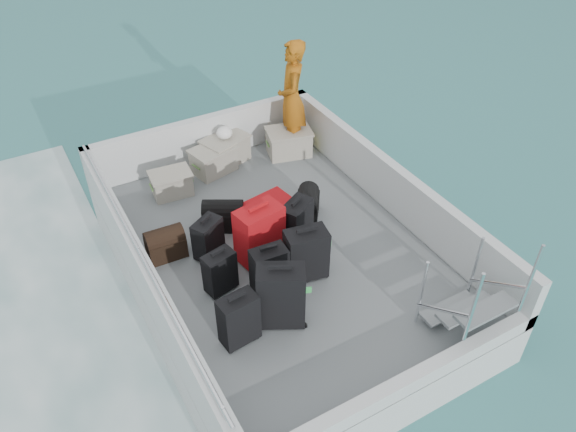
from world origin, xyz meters
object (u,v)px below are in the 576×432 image
object	(u,v)px
suitcase_8	(266,215)
crate_0	(172,184)
suitcase_6	(306,255)
suitcase_3	(281,297)
suitcase_7	(296,223)
suitcase_4	(269,271)
suitcase_2	(208,239)
crate_3	(289,143)
suitcase_1	(220,273)
crate_2	(226,151)
passenger	(292,98)
crate_1	(214,161)
suitcase_0	(239,320)
suitcase_5	(259,234)

from	to	relation	value
suitcase_8	crate_0	size ratio (longest dim) A/B	1.43
suitcase_6	crate_0	distance (m)	2.50
suitcase_3	suitcase_7	bearing A→B (deg)	80.90
suitcase_4	suitcase_6	xyz separation A→B (m)	(0.48, -0.01, 0.03)
suitcase_2	suitcase_6	bearing A→B (deg)	-75.86
crate_0	crate_3	bearing A→B (deg)	3.11
suitcase_1	crate_2	size ratio (longest dim) A/B	0.85
suitcase_2	suitcase_7	xyz separation A→B (m)	(1.07, -0.31, 0.04)
crate_3	passenger	size ratio (longest dim) A/B	0.36
suitcase_2	suitcase_7	world-z (taller)	suitcase_7
suitcase_2	suitcase_7	bearing A→B (deg)	-46.05
crate_0	crate_2	bearing A→B (deg)	20.86
suitcase_8	crate_1	size ratio (longest dim) A/B	1.27
suitcase_3	crate_2	xyz separation A→B (m)	(0.82, 3.23, -0.19)
suitcase_1	suitcase_3	size ratio (longest dim) A/B	0.71
suitcase_0	suitcase_1	world-z (taller)	suitcase_0
crate_1	crate_3	bearing A→B (deg)	-6.13
suitcase_2	suitcase_4	distance (m)	0.96
suitcase_1	suitcase_8	distance (m)	1.31
suitcase_7	suitcase_8	world-z (taller)	suitcase_7
crate_2	passenger	distance (m)	1.28
suitcase_6	passenger	xyz separation A→B (m)	(1.27, 2.56, 0.56)
suitcase_1	crate_3	distance (m)	3.06
crate_0	passenger	distance (m)	2.21
crate_2	suitcase_0	bearing A→B (deg)	-112.20
suitcase_4	suitcase_8	distance (m)	1.22
suitcase_7	suitcase_8	bearing A→B (deg)	78.58
suitcase_7	crate_3	bearing A→B (deg)	34.17
suitcase_1	crate_1	xyz separation A→B (m)	(0.92, 2.31, -0.09)
suitcase_5	crate_0	size ratio (longest dim) A/B	1.42
suitcase_4	suitcase_5	distance (m)	0.56
crate_0	crate_1	bearing A→B (deg)	17.57
suitcase_4	crate_1	bearing A→B (deg)	84.26
suitcase_5	suitcase_8	xyz separation A→B (m)	(0.38, 0.55, -0.23)
suitcase_0	suitcase_6	world-z (taller)	suitcase_6
suitcase_1	suitcase_4	size ratio (longest dim) A/B	0.90
suitcase_1	suitcase_8	size ratio (longest dim) A/B	0.71
suitcase_6	crate_3	size ratio (longest dim) A/B	1.05
suitcase_1	suitcase_3	bearing A→B (deg)	-76.28
suitcase_2	crate_0	distance (m)	1.47
suitcase_3	crate_2	size ratio (longest dim) A/B	1.20
suitcase_2	crate_2	size ratio (longest dim) A/B	0.84
suitcase_5	suitcase_1	bearing A→B (deg)	-168.56
suitcase_2	suitcase_5	size ratio (longest dim) A/B	0.71
suitcase_0	suitcase_5	bearing A→B (deg)	47.02
suitcase_4	passenger	bearing A→B (deg)	59.17
suitcase_0	suitcase_4	xyz separation A→B (m)	(0.62, 0.50, -0.01)
passenger	suitcase_4	bearing A→B (deg)	-10.04
suitcase_3	suitcase_7	size ratio (longest dim) A/B	1.26
suitcase_5	suitcase_6	world-z (taller)	suitcase_5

